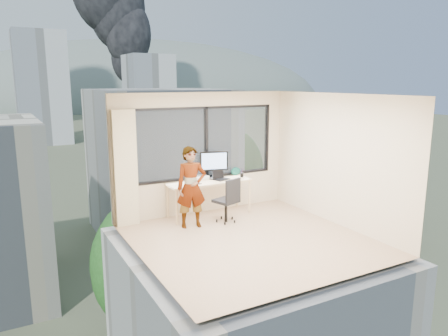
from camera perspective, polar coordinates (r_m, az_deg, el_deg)
floor at (r=7.78m, az=3.56°, el=-9.64°), size 4.00×4.00×0.01m
ceiling at (r=7.26m, az=3.81°, el=9.86°), size 4.00×4.00×0.01m
wall_front at (r=5.86m, az=14.12°, el=-3.75°), size 4.00×0.01×2.60m
wall_left at (r=6.60m, az=-11.22°, el=-1.93°), size 0.01×4.00×2.60m
wall_right at (r=8.63m, az=15.02°, el=1.07°), size 0.01×4.00×2.60m
window_wall at (r=9.13m, az=-2.72°, el=3.45°), size 3.30×0.16×1.55m
curtain at (r=8.47m, az=-13.18°, el=-0.06°), size 0.45×0.14×2.30m
desk at (r=9.04m, az=-2.00°, el=-4.07°), size 1.80×0.60×0.75m
chair at (r=8.58m, az=0.27°, el=-4.27°), size 0.61×0.61×0.94m
person at (r=8.24m, az=-4.44°, el=-2.61°), size 0.64×0.49×1.60m
monitor at (r=9.09m, az=-1.36°, el=0.42°), size 0.62×0.29×0.61m
game_console at (r=9.13m, az=-3.16°, el=-1.27°), size 0.30×0.26×0.07m
laptop at (r=9.05m, az=-0.32°, el=-0.94°), size 0.40×0.42×0.20m
cellphone at (r=8.69m, az=-3.37°, el=-2.14°), size 0.10×0.05×0.01m
pen_cup at (r=9.31m, az=2.42°, el=-0.95°), size 0.08×0.08×0.09m
handbag at (r=9.49m, az=1.59°, el=-0.43°), size 0.25×0.16×0.18m
exterior_ground at (r=127.32m, az=-26.44°, el=2.80°), size 400.00×400.00×0.04m
near_bldg_b at (r=47.73m, az=-8.50°, el=0.83°), size 14.00×13.00×16.00m
near_bldg_c at (r=49.52m, az=15.88°, el=-2.65°), size 12.00×10.00×10.00m
far_tower_b at (r=126.71m, az=-23.41°, el=9.85°), size 13.00×13.00×30.00m
far_tower_c at (r=154.14m, az=-10.08°, el=10.01°), size 15.00×15.00×26.00m
hill_b at (r=342.69m, az=-10.86°, el=8.59°), size 300.00×220.00×96.00m
tree_b at (r=28.22m, az=-9.63°, el=-14.45°), size 7.60×7.60×9.00m
tree_c at (r=54.20m, az=0.84°, el=-0.99°), size 8.40×8.40×10.00m
smoke_plume_b at (r=187.29m, az=-10.42°, el=18.85°), size 30.00×18.00×70.00m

